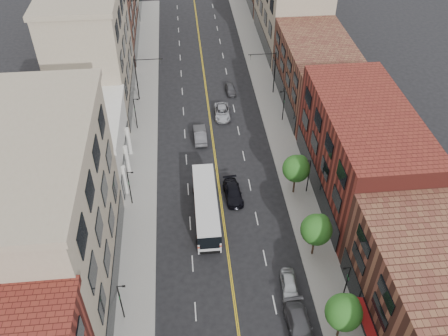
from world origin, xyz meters
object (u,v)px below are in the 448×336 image
object	(u,v)px
car_parked_mid	(299,326)
car_parked_far	(290,286)
car_lane_behind	(200,134)
car_lane_a	(233,193)
city_bus	(206,205)
car_lane_c	(230,89)
car_lane_b	(222,112)

from	to	relation	value
car_parked_mid	car_parked_far	size ratio (longest dim) A/B	1.29
car_lane_behind	car_lane_a	distance (m)	12.97
car_parked_far	car_lane_behind	size ratio (longest dim) A/B	0.86
city_bus	car_lane_behind	bearing A→B (deg)	89.40
city_bus	car_lane_c	world-z (taller)	city_bus
car_lane_b	car_lane_c	distance (m)	7.07
city_bus	car_lane_a	world-z (taller)	city_bus
car_parked_mid	car_lane_b	size ratio (longest dim) A/B	1.09
car_lane_a	car_parked_far	bearing A→B (deg)	-77.80
city_bus	car_lane_c	distance (m)	28.51
car_parked_mid	car_parked_far	distance (m)	4.59
car_lane_a	car_lane_b	distance (m)	18.11
car_lane_behind	car_lane_a	bearing A→B (deg)	104.37
car_lane_a	car_lane_b	size ratio (longest dim) A/B	0.99
car_parked_far	city_bus	bearing A→B (deg)	129.29
city_bus	car_lane_behind	size ratio (longest dim) A/B	2.42
car_parked_mid	car_lane_c	distance (m)	43.94
city_bus	car_lane_b	bearing A→B (deg)	79.53
city_bus	car_lane_c	xyz separation A→B (m)	(5.97, 27.85, -1.17)
city_bus	car_lane_c	size ratio (longest dim) A/B	3.22
car_lane_b	car_lane_c	xyz separation A→B (m)	(2.03, 6.78, -0.07)
car_lane_a	car_lane_b	xyz separation A→B (m)	(0.38, 18.10, -0.02)
car_lane_b	city_bus	bearing A→B (deg)	-98.82
city_bus	car_lane_b	xyz separation A→B (m)	(3.95, 21.08, -1.10)
car_parked_mid	car_lane_a	world-z (taller)	car_parked_mid
car_lane_c	car_parked_mid	bearing A→B (deg)	-90.45
car_lane_b	car_lane_c	size ratio (longest dim) A/B	1.36
city_bus	car_lane_a	size ratio (longest dim) A/B	2.40
car_parked_mid	city_bus	bearing A→B (deg)	114.46
car_lane_behind	car_parked_mid	bearing A→B (deg)	102.84
car_lane_a	car_lane_b	world-z (taller)	car_lane_a
city_bus	car_parked_far	world-z (taller)	city_bus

